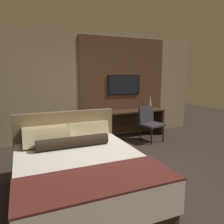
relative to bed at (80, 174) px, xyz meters
name	(u,v)px	position (x,y,z in m)	size (l,w,h in m)	color
ground_plane	(118,179)	(0.72, 0.27, -0.36)	(16.00, 16.00, 0.00)	#332823
wall_back_tv_panel	(85,87)	(0.91, 2.87, 1.04)	(7.20, 0.09, 2.80)	tan
bed	(80,174)	(0.00, 0.00, 0.00)	(1.74, 2.13, 1.09)	#33281E
desk	(127,118)	(2.05, 2.56, 0.16)	(2.07, 0.58, 0.75)	#422D1E
tv	(124,85)	(2.05, 2.79, 1.09)	(0.99, 0.04, 0.56)	black
desk_chair	(149,121)	(2.39, 1.96, 0.18)	(0.62, 0.62, 0.90)	#38333D
vase_tall	(150,102)	(2.79, 2.58, 0.60)	(0.10, 0.10, 0.42)	silver
book	(143,108)	(2.58, 2.58, 0.41)	(0.23, 0.17, 0.03)	#332D28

